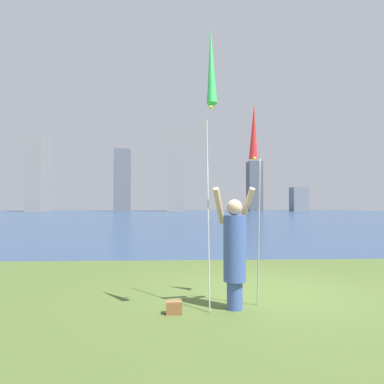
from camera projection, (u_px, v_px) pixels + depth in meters
name	position (u px, v px, depth m)	size (l,w,h in m)	color
ground	(187.00, 216.00, 57.87)	(120.00, 138.00, 0.12)	#475B28
person	(234.00, 249.00, 5.92)	(0.75, 0.55, 2.04)	#3F59A5
kite_flag_left	(211.00, 74.00, 5.53)	(0.16, 1.01, 4.55)	#B2B2B7
kite_flag_right	(254.00, 137.00, 6.42)	(0.16, 0.63, 3.58)	#B2B2B7
bag	(174.00, 308.00, 5.62)	(0.25, 0.16, 0.20)	brown
skyline_tower_0	(38.00, 174.00, 93.20)	(3.94, 6.89, 19.74)	gray
skyline_tower_1	(122.00, 180.00, 97.97)	(4.27, 3.47, 17.30)	slate
skyline_tower_2	(176.00, 170.00, 99.72)	(4.60, 7.46, 23.42)	gray
skyline_tower_3	(254.00, 187.00, 100.59)	(3.81, 5.11, 14.09)	#565B66
skyline_tower_4	(299.00, 199.00, 99.69)	(4.19, 4.39, 6.77)	gray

